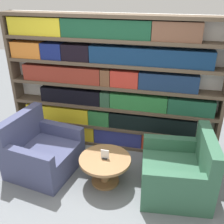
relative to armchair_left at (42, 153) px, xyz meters
name	(u,v)px	position (x,y,z in m)	size (l,w,h in m)	color
ground_plane	(90,194)	(0.83, -0.35, -0.28)	(14.00, 14.00, 0.00)	slate
bookshelf	(111,86)	(0.81, 0.90, 0.76)	(3.31, 0.30, 2.10)	silver
armchair_left	(42,153)	(0.00, 0.00, 0.00)	(0.98, 1.01, 0.84)	#42476B
armchair_right	(179,173)	(1.93, 0.00, 0.00)	(0.94, 0.97, 0.84)	#336047
coffee_table	(105,165)	(0.97, -0.07, 0.00)	(0.69, 0.69, 0.39)	olive
table_sign	(105,155)	(0.97, -0.07, 0.17)	(0.11, 0.06, 0.13)	black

